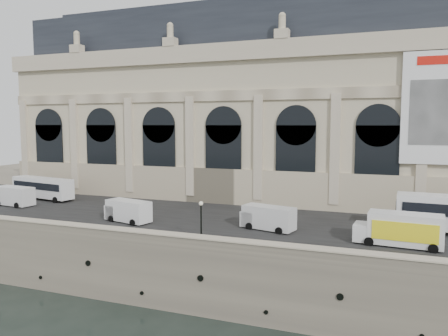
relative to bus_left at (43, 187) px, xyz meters
The scene contains 11 objects.
ground 35.33m from the bus_left, 27.97° to the right, with size 260.00×260.00×0.00m, color black.
quay 36.11m from the bus_left, 31.77° to the left, with size 160.00×70.00×6.00m, color gray.
street 30.56m from the bus_left, ahead, with size 160.00×24.00×0.06m, color #2D2D2D.
parapet 34.19m from the bus_left, 27.08° to the right, with size 160.00×1.40×1.21m.
museum 30.92m from the bus_left, 31.02° to the left, with size 69.00×18.70×29.10m.
bus_left is the anchor object (origin of this frame).
van_a 5.35m from the bus_left, 92.89° to the right, with size 6.14×2.96×2.64m.
van_b 21.57m from the bus_left, 22.96° to the right, with size 6.00×3.42×2.52m.
van_c 36.32m from the bus_left, 10.19° to the right, with size 6.07×3.47×2.55m.
box_truck 49.56m from the bus_left, ahead, with size 7.85×3.24×3.09m.
lamp_right 34.06m from the bus_left, 23.19° to the right, with size 0.40×0.40×3.96m.
Camera 1 is at (16.96, -34.34, 17.20)m, focal length 35.00 mm.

